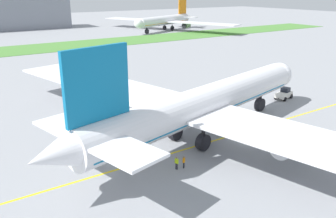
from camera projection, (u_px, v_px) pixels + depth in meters
name	position (u px, v px, depth m)	size (l,w,h in m)	color
ground_plane	(245.00, 140.00, 53.63)	(600.00, 600.00, 0.00)	gray
apron_taxi_line	(234.00, 135.00, 55.46)	(280.00, 0.36, 0.01)	yellow
grass_median_strip	(48.00, 48.00, 136.37)	(320.00, 24.00, 0.10)	#4C8438
airliner_foreground	(201.00, 105.00, 52.08)	(53.31, 86.76, 16.20)	white
pushback_tug	(284.00, 94.00, 73.14)	(6.05, 3.20, 2.29)	white
ground_crew_wingwalker_port	(177.00, 162.00, 44.48)	(0.33, 0.60, 1.74)	black
ground_crew_marshaller_front	(184.00, 161.00, 44.86)	(0.49, 0.45, 1.64)	black
parked_airliner_far_right	(166.00, 20.00, 189.96)	(48.33, 79.27, 15.64)	white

